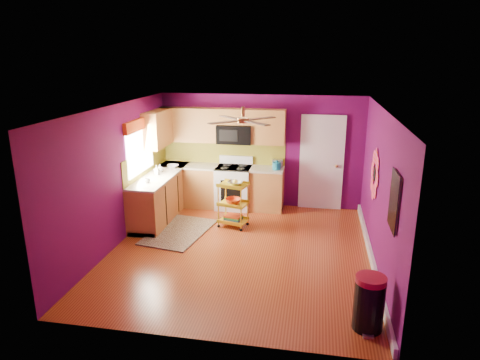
# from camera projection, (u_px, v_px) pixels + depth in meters

# --- Properties ---
(ground) EXTENTS (5.00, 5.00, 0.00)m
(ground) POSITION_uv_depth(u_px,v_px,m) (241.00, 251.00, 7.55)
(ground) COLOR maroon
(ground) RESTS_ON ground
(room_envelope) EXTENTS (4.54, 5.04, 2.52)m
(room_envelope) POSITION_uv_depth(u_px,v_px,m) (243.00, 161.00, 7.08)
(room_envelope) COLOR #590A4C
(room_envelope) RESTS_ON ground
(lower_cabinets) EXTENTS (2.81, 2.31, 0.94)m
(lower_cabinets) POSITION_uv_depth(u_px,v_px,m) (195.00, 192.00, 9.37)
(lower_cabinets) COLOR #9B5F2A
(lower_cabinets) RESTS_ON ground
(electric_range) EXTENTS (0.76, 0.66, 1.13)m
(electric_range) POSITION_uv_depth(u_px,v_px,m) (234.00, 187.00, 9.55)
(electric_range) COLOR white
(electric_range) RESTS_ON ground
(upper_cabinetry) EXTENTS (2.80, 2.30, 1.26)m
(upper_cabinetry) POSITION_uv_depth(u_px,v_px,m) (202.00, 127.00, 9.30)
(upper_cabinetry) COLOR #9B5F2A
(upper_cabinetry) RESTS_ON ground
(left_window) EXTENTS (0.08, 1.35, 1.08)m
(left_window) POSITION_uv_depth(u_px,v_px,m) (140.00, 138.00, 8.42)
(left_window) COLOR white
(left_window) RESTS_ON ground
(panel_door) EXTENTS (0.95, 0.11, 2.15)m
(panel_door) POSITION_uv_depth(u_px,v_px,m) (321.00, 164.00, 9.35)
(panel_door) COLOR white
(panel_door) RESTS_ON ground
(right_wall_art) EXTENTS (0.04, 2.74, 1.04)m
(right_wall_art) POSITION_uv_depth(u_px,v_px,m) (382.00, 185.00, 6.44)
(right_wall_art) COLOR black
(right_wall_art) RESTS_ON ground
(ceiling_fan) EXTENTS (1.01, 1.01, 0.26)m
(ceiling_fan) POSITION_uv_depth(u_px,v_px,m) (243.00, 120.00, 7.08)
(ceiling_fan) COLOR #BF8C3F
(ceiling_fan) RESTS_ON ground
(shag_rug) EXTENTS (1.22, 1.73, 0.02)m
(shag_rug) POSITION_uv_depth(u_px,v_px,m) (179.00, 232.00, 8.32)
(shag_rug) COLOR black
(shag_rug) RESTS_ON ground
(rolling_cart) EXTENTS (0.63, 0.52, 0.99)m
(rolling_cart) POSITION_uv_depth(u_px,v_px,m) (234.00, 202.00, 8.47)
(rolling_cart) COLOR gold
(rolling_cart) RESTS_ON ground
(trash_can) EXTENTS (0.41, 0.43, 0.73)m
(trash_can) POSITION_uv_depth(u_px,v_px,m) (369.00, 303.00, 5.32)
(trash_can) COLOR black
(trash_can) RESTS_ON ground
(teal_kettle) EXTENTS (0.18, 0.18, 0.21)m
(teal_kettle) POSITION_uv_depth(u_px,v_px,m) (277.00, 166.00, 9.20)
(teal_kettle) COLOR #126788
(teal_kettle) RESTS_ON lower_cabinets
(toaster) EXTENTS (0.22, 0.15, 0.18)m
(toaster) POSITION_uv_depth(u_px,v_px,m) (277.00, 163.00, 9.38)
(toaster) COLOR beige
(toaster) RESTS_ON lower_cabinets
(soap_bottle_a) EXTENTS (0.09, 0.09, 0.20)m
(soap_bottle_a) POSITION_uv_depth(u_px,v_px,m) (157.00, 170.00, 8.80)
(soap_bottle_a) COLOR #EA3F72
(soap_bottle_a) RESTS_ON lower_cabinets
(soap_bottle_b) EXTENTS (0.13, 0.13, 0.17)m
(soap_bottle_b) POSITION_uv_depth(u_px,v_px,m) (160.00, 168.00, 9.00)
(soap_bottle_b) COLOR white
(soap_bottle_b) RESTS_ON lower_cabinets
(counter_dish) EXTENTS (0.25, 0.25, 0.06)m
(counter_dish) POSITION_uv_depth(u_px,v_px,m) (173.00, 166.00, 9.38)
(counter_dish) COLOR white
(counter_dish) RESTS_ON lower_cabinets
(counter_cup) EXTENTS (0.12, 0.12, 0.09)m
(counter_cup) POSITION_uv_depth(u_px,v_px,m) (147.00, 180.00, 8.26)
(counter_cup) COLOR white
(counter_cup) RESTS_ON lower_cabinets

